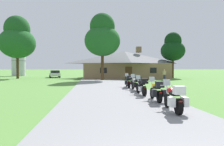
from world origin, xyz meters
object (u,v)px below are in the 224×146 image
motorcycle_red_nearest_to_camera (174,99)px  motorcycle_yellow_second_in_row (157,91)px  bystander_tan_shirt_near_lodge (164,74)px  metal_silo_distant (19,59)px  tree_by_lodge_front (102,37)px  motorcycle_white_fourth_in_row (136,84)px  tree_right_of_lodge (173,48)px  motorcycle_black_farthest_in_row (128,82)px  motorcycle_black_third_in_row (142,87)px  parked_white_suv_far_left (55,74)px  tree_left_far (17,39)px

motorcycle_red_nearest_to_camera → motorcycle_yellow_second_in_row: 2.70m
bystander_tan_shirt_near_lodge → metal_silo_distant: (-28.21, 20.14, 3.05)m
tree_by_lodge_front → metal_silo_distant: 27.09m
motorcycle_white_fourth_in_row → tree_by_lodge_front: (-2.02, 14.60, 5.96)m
tree_right_of_lodge → metal_silo_distant: tree_right_of_lodge is taller
bystander_tan_shirt_near_lodge → motorcycle_white_fourth_in_row: bearing=59.0°
motorcycle_yellow_second_in_row → tree_by_lodge_front: bearing=97.7°
motorcycle_white_fourth_in_row → metal_silo_distant: 39.93m
motorcycle_black_farthest_in_row → tree_right_of_lodge: bearing=59.1°
motorcycle_black_third_in_row → tree_by_lodge_front: 18.29m
motorcycle_black_farthest_in_row → bystander_tan_shirt_near_lodge: size_ratio=1.25×
motorcycle_black_farthest_in_row → motorcycle_red_nearest_to_camera: bearing=-88.0°
bystander_tan_shirt_near_lodge → motorcycle_black_third_in_row: bearing=62.4°
motorcycle_yellow_second_in_row → tree_right_of_lodge: bearing=68.3°
motorcycle_black_farthest_in_row → tree_by_lodge_front: tree_by_lodge_front is taller
motorcycle_red_nearest_to_camera → motorcycle_black_farthest_in_row: size_ratio=1.00×
motorcycle_red_nearest_to_camera → parked_white_suv_far_left: bearing=111.6°
motorcycle_red_nearest_to_camera → motorcycle_black_third_in_row: bearing=93.7°
motorcycle_yellow_second_in_row → motorcycle_black_farthest_in_row: 7.81m
motorcycle_red_nearest_to_camera → bystander_tan_shirt_near_lodge: 22.96m
motorcycle_yellow_second_in_row → motorcycle_black_farthest_in_row: same height
tree_right_of_lodge → parked_white_suv_far_left: bearing=170.0°
motorcycle_black_third_in_row → bystander_tan_shirt_near_lodge: bystander_tan_shirt_near_lodge is taller
motorcycle_black_third_in_row → parked_white_suv_far_left: size_ratio=0.42×
motorcycle_red_nearest_to_camera → bystander_tan_shirt_near_lodge: (7.45, 21.71, 0.32)m
parked_white_suv_far_left → motorcycle_yellow_second_in_row: bearing=-84.3°
motorcycle_yellow_second_in_row → motorcycle_white_fourth_in_row: 5.31m
tree_by_lodge_front → parked_white_suv_far_left: (-8.90, 10.07, -5.79)m
metal_silo_distant → tree_left_far: bearing=-71.4°
motorcycle_yellow_second_in_row → metal_silo_distant: (-20.89, 39.15, 3.37)m
motorcycle_yellow_second_in_row → motorcycle_white_fourth_in_row: (0.03, 5.31, 0.00)m
tree_by_lodge_front → parked_white_suv_far_left: size_ratio=2.06×
motorcycle_white_fourth_in_row → tree_right_of_lodge: tree_right_of_lodge is taller
motorcycle_yellow_second_in_row → tree_by_lodge_front: (-1.99, 19.92, 5.96)m
motorcycle_red_nearest_to_camera → motorcycle_yellow_second_in_row: (0.13, 2.70, 0.00)m
parked_white_suv_far_left → motorcycle_white_fourth_in_row: bearing=-80.3°
motorcycle_black_farthest_in_row → tree_by_lodge_front: (-1.80, 12.11, 5.96)m
tree_by_lodge_front → parked_white_suv_far_left: bearing=131.5°
motorcycle_yellow_second_in_row → bystander_tan_shirt_near_lodge: size_ratio=1.25×
tree_right_of_lodge → bystander_tan_shirt_near_lodge: bearing=-120.5°
motorcycle_yellow_second_in_row → motorcycle_black_farthest_in_row: size_ratio=1.00×
motorcycle_red_nearest_to_camera → motorcycle_black_farthest_in_row: 10.50m
motorcycle_white_fourth_in_row → bystander_tan_shirt_near_lodge: size_ratio=1.25×
motorcycle_black_farthest_in_row → bystander_tan_shirt_near_lodge: bearing=57.9°
motorcycle_yellow_second_in_row → bystander_tan_shirt_near_lodge: (7.31, 19.02, 0.32)m
motorcycle_red_nearest_to_camera → tree_by_lodge_front: bearing=98.1°
bystander_tan_shirt_near_lodge → parked_white_suv_far_left: 21.26m
motorcycle_black_farthest_in_row → metal_silo_distant: bearing=125.1°
motorcycle_black_third_in_row → motorcycle_black_farthest_in_row: bearing=87.8°
tree_right_of_lodge → parked_white_suv_far_left: size_ratio=1.74×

